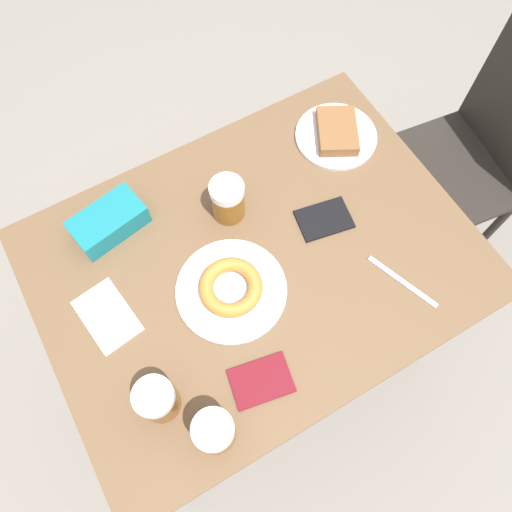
% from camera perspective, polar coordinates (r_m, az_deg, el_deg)
% --- Properties ---
extents(ground_plane, '(8.00, 8.00, 0.00)m').
position_cam_1_polar(ground_plane, '(1.88, 0.00, -9.77)').
color(ground_plane, gray).
extents(table, '(0.75, 0.99, 0.76)m').
position_cam_1_polar(table, '(1.22, 0.00, -1.73)').
color(table, brown).
rests_on(table, ground_plane).
extents(chair, '(0.45, 0.45, 0.93)m').
position_cam_1_polar(chair, '(1.74, 24.78, 11.64)').
color(chair, '#2D2823').
rests_on(chair, ground_plane).
extents(plate_with_cake, '(0.21, 0.21, 0.04)m').
position_cam_1_polar(plate_with_cake, '(1.34, 9.19, 13.62)').
color(plate_with_cake, silver).
rests_on(plate_with_cake, table).
extents(plate_with_donut, '(0.25, 0.25, 0.04)m').
position_cam_1_polar(plate_with_donut, '(1.11, -2.87, -3.75)').
color(plate_with_donut, silver).
rests_on(plate_with_donut, table).
extents(beer_mug_left, '(0.08, 0.08, 0.11)m').
position_cam_1_polar(beer_mug_left, '(1.16, -3.25, 6.45)').
color(beer_mug_left, '#8C5619').
rests_on(beer_mug_left, table).
extents(beer_mug_center, '(0.08, 0.08, 0.11)m').
position_cam_1_polar(beer_mug_center, '(1.03, -11.19, -15.82)').
color(beer_mug_center, '#8C5619').
rests_on(beer_mug_center, table).
extents(beer_mug_right, '(0.08, 0.08, 0.11)m').
position_cam_1_polar(beer_mug_right, '(1.01, -4.75, -19.38)').
color(beer_mug_right, '#8C5619').
rests_on(beer_mug_right, table).
extents(napkin_folded, '(0.16, 0.12, 0.00)m').
position_cam_1_polar(napkin_folded, '(1.15, -16.65, -6.57)').
color(napkin_folded, white).
rests_on(napkin_folded, table).
extents(fork, '(0.18, 0.07, 0.00)m').
position_cam_1_polar(fork, '(1.18, 16.38, -2.82)').
color(fork, silver).
rests_on(fork, table).
extents(passport_near_edge, '(0.11, 0.14, 0.01)m').
position_cam_1_polar(passport_near_edge, '(1.21, 7.79, 4.20)').
color(passport_near_edge, black).
rests_on(passport_near_edge, table).
extents(passport_far_edge, '(0.11, 0.14, 0.01)m').
position_cam_1_polar(passport_far_edge, '(1.07, 0.59, -14.07)').
color(passport_far_edge, maroon).
rests_on(passport_far_edge, table).
extents(blue_pouch, '(0.12, 0.18, 0.06)m').
position_cam_1_polar(blue_pouch, '(1.21, -16.49, 3.76)').
color(blue_pouch, teal).
rests_on(blue_pouch, table).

